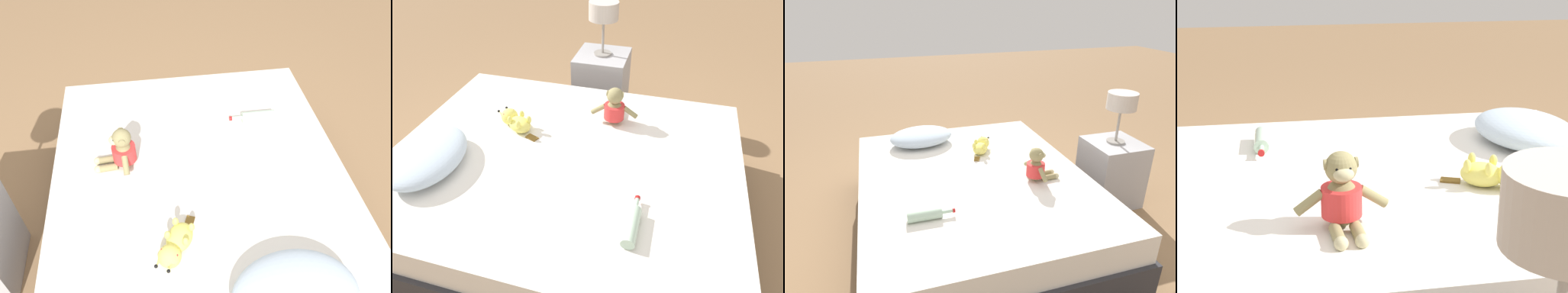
# 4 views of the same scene
# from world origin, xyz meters

# --- Properties ---
(ground_plane) EXTENTS (16.00, 16.00, 0.00)m
(ground_plane) POSITION_xyz_m (0.00, 0.00, 0.00)
(ground_plane) COLOR #93704C
(bed) EXTENTS (1.57, 1.93, 0.47)m
(bed) POSITION_xyz_m (0.00, 0.00, 0.23)
(bed) COLOR #2D2D33
(bed) RESTS_ON ground_plane
(pillow) EXTENTS (0.56, 0.45, 0.13)m
(pillow) POSITION_xyz_m (-0.26, 0.65, 0.53)
(pillow) COLOR silver
(pillow) RESTS_ON bed
(plush_monkey) EXTENTS (0.23, 0.29, 0.24)m
(plush_monkey) POSITION_xyz_m (0.39, -0.20, 0.56)
(plush_monkey) COLOR #8E8456
(plush_monkey) RESTS_ON bed
(plush_yellow_creature) EXTENTS (0.21, 0.31, 0.10)m
(plush_yellow_creature) POSITION_xyz_m (0.17, 0.36, 0.51)
(plush_yellow_creature) COLOR #EAE066
(plush_yellow_creature) RESTS_ON bed
(glass_bottle) EXTENTS (0.27, 0.06, 0.06)m
(glass_bottle) POSITION_xyz_m (-0.40, -0.44, 0.50)
(glass_bottle) COLOR #B2D1B7
(glass_bottle) RESTS_ON bed
(nightstand) EXTENTS (0.41, 0.41, 0.53)m
(nightstand) POSITION_xyz_m (1.20, 0.07, 0.27)
(nightstand) COLOR #B2B2B7
(nightstand) RESTS_ON ground_plane
(bedside_lamp) EXTENTS (0.22, 0.22, 0.40)m
(bedside_lamp) POSITION_xyz_m (1.20, 0.07, 0.86)
(bedside_lamp) COLOR gray
(bedside_lamp) RESTS_ON nightstand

